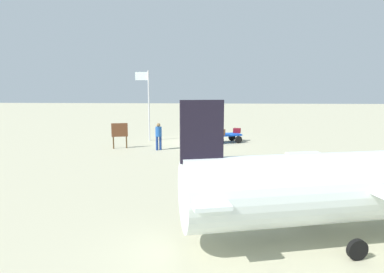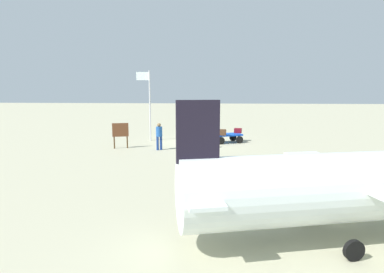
{
  "view_description": "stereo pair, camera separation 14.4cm",
  "coord_description": "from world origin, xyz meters",
  "px_view_note": "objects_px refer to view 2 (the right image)",
  "views": [
    {
      "loc": [
        -0.94,
        20.44,
        3.42
      ],
      "look_at": [
        0.06,
        6.0,
        1.26
      ],
      "focal_mm": 29.13,
      "sensor_mm": 36.0,
      "label": 1
    },
    {
      "loc": [
        -1.09,
        20.43,
        3.42
      ],
      "look_at": [
        0.06,
        6.0,
        1.26
      ],
      "focal_mm": 29.13,
      "sensor_mm": 36.0,
      "label": 2
    }
  ],
  "objects_px": {
    "suitcase_dark": "(238,131)",
    "worker_lead": "(159,134)",
    "flagpole": "(148,100)",
    "suitcase_olive": "(222,132)",
    "airplane_near": "(375,185)",
    "worker_trailing": "(197,132)",
    "signboard": "(120,132)",
    "luggage_cart": "(227,136)",
    "suitcase_grey": "(203,141)"
  },
  "relations": [
    {
      "from": "worker_lead",
      "to": "airplane_near",
      "type": "bearing_deg",
      "value": 124.54
    },
    {
      "from": "flagpole",
      "to": "suitcase_dark",
      "type": "bearing_deg",
      "value": -178.53
    },
    {
      "from": "suitcase_olive",
      "to": "suitcase_grey",
      "type": "bearing_deg",
      "value": -16.62
    },
    {
      "from": "suitcase_olive",
      "to": "flagpole",
      "type": "height_order",
      "value": "flagpole"
    },
    {
      "from": "signboard",
      "to": "luggage_cart",
      "type": "bearing_deg",
      "value": -158.05
    },
    {
      "from": "suitcase_grey",
      "to": "flagpole",
      "type": "bearing_deg",
      "value": -9.9
    },
    {
      "from": "suitcase_grey",
      "to": "luggage_cart",
      "type": "bearing_deg",
      "value": -172.33
    },
    {
      "from": "worker_lead",
      "to": "flagpole",
      "type": "height_order",
      "value": "flagpole"
    },
    {
      "from": "luggage_cart",
      "to": "suitcase_grey",
      "type": "xyz_separation_m",
      "value": [
        1.59,
        0.21,
        -0.29
      ]
    },
    {
      "from": "signboard",
      "to": "worker_trailing",
      "type": "bearing_deg",
      "value": 179.81
    },
    {
      "from": "luggage_cart",
      "to": "flagpole",
      "type": "bearing_deg",
      "value": -4.67
    },
    {
      "from": "luggage_cart",
      "to": "worker_lead",
      "type": "relative_size",
      "value": 1.33
    },
    {
      "from": "worker_lead",
      "to": "signboard",
      "type": "xyz_separation_m",
      "value": [
        2.37,
        -0.32,
        0.06
      ]
    },
    {
      "from": "suitcase_grey",
      "to": "suitcase_dark",
      "type": "bearing_deg",
      "value": -161.13
    },
    {
      "from": "airplane_near",
      "to": "suitcase_olive",
      "type": "bearing_deg",
      "value": -74.83
    },
    {
      "from": "suitcase_dark",
      "to": "signboard",
      "type": "xyz_separation_m",
      "value": [
        7.08,
        3.14,
        0.25
      ]
    },
    {
      "from": "worker_lead",
      "to": "worker_trailing",
      "type": "xyz_separation_m",
      "value": [
        -2.14,
        -0.31,
        0.13
      ]
    },
    {
      "from": "suitcase_olive",
      "to": "worker_lead",
      "type": "height_order",
      "value": "worker_lead"
    },
    {
      "from": "worker_lead",
      "to": "flagpole",
      "type": "bearing_deg",
      "value": -68.22
    },
    {
      "from": "flagpole",
      "to": "worker_trailing",
      "type": "bearing_deg",
      "value": 139.1
    },
    {
      "from": "suitcase_olive",
      "to": "worker_lead",
      "type": "relative_size",
      "value": 0.37
    },
    {
      "from": "worker_lead",
      "to": "worker_trailing",
      "type": "height_order",
      "value": "worker_trailing"
    },
    {
      "from": "worker_trailing",
      "to": "suitcase_olive",
      "type": "bearing_deg",
      "value": -126.58
    },
    {
      "from": "suitcase_grey",
      "to": "flagpole",
      "type": "distance_m",
      "value": 4.6
    },
    {
      "from": "suitcase_dark",
      "to": "worker_lead",
      "type": "xyz_separation_m",
      "value": [
        4.71,
        3.46,
        0.19
      ]
    },
    {
      "from": "suitcase_olive",
      "to": "suitcase_grey",
      "type": "xyz_separation_m",
      "value": [
        1.24,
        -0.37,
        -0.63
      ]
    },
    {
      "from": "luggage_cart",
      "to": "flagpole",
      "type": "height_order",
      "value": "flagpole"
    },
    {
      "from": "suitcase_grey",
      "to": "worker_lead",
      "type": "height_order",
      "value": "worker_lead"
    },
    {
      "from": "suitcase_dark",
      "to": "flagpole",
      "type": "relative_size",
      "value": 0.12
    },
    {
      "from": "suitcase_olive",
      "to": "signboard",
      "type": "bearing_deg",
      "value": 18.22
    },
    {
      "from": "luggage_cart",
      "to": "signboard",
      "type": "bearing_deg",
      "value": 21.95
    },
    {
      "from": "suitcase_dark",
      "to": "suitcase_olive",
      "type": "bearing_deg",
      "value": 46.65
    },
    {
      "from": "luggage_cart",
      "to": "suitcase_grey",
      "type": "relative_size",
      "value": 3.71
    },
    {
      "from": "suitcase_dark",
      "to": "signboard",
      "type": "distance_m",
      "value": 7.75
    },
    {
      "from": "suitcase_dark",
      "to": "worker_lead",
      "type": "relative_size",
      "value": 0.35
    },
    {
      "from": "worker_lead",
      "to": "flagpole",
      "type": "xyz_separation_m",
      "value": [
        1.32,
        -3.3,
        1.87
      ]
    },
    {
      "from": "worker_trailing",
      "to": "flagpole",
      "type": "xyz_separation_m",
      "value": [
        3.46,
        -3.0,
        1.75
      ]
    },
    {
      "from": "luggage_cart",
      "to": "signboard",
      "type": "xyz_separation_m",
      "value": [
        6.33,
        2.55,
        0.56
      ]
    },
    {
      "from": "worker_trailing",
      "to": "signboard",
      "type": "xyz_separation_m",
      "value": [
        4.5,
        -0.01,
        -0.06
      ]
    },
    {
      "from": "airplane_near",
      "to": "flagpole",
      "type": "bearing_deg",
      "value": -58.31
    },
    {
      "from": "suitcase_dark",
      "to": "suitcase_olive",
      "type": "distance_m",
      "value": 1.61
    },
    {
      "from": "suitcase_grey",
      "to": "airplane_near",
      "type": "bearing_deg",
      "value": 109.79
    },
    {
      "from": "suitcase_dark",
      "to": "flagpole",
      "type": "bearing_deg",
      "value": 1.47
    },
    {
      "from": "suitcase_olive",
      "to": "airplane_near",
      "type": "xyz_separation_m",
      "value": [
        -3.37,
        12.43,
        0.48
      ]
    },
    {
      "from": "suitcase_dark",
      "to": "signboard",
      "type": "height_order",
      "value": "signboard"
    },
    {
      "from": "airplane_near",
      "to": "signboard",
      "type": "bearing_deg",
      "value": -48.22
    },
    {
      "from": "suitcase_grey",
      "to": "signboard",
      "type": "height_order",
      "value": "signboard"
    },
    {
      "from": "suitcase_grey",
      "to": "worker_lead",
      "type": "relative_size",
      "value": 0.36
    },
    {
      "from": "suitcase_dark",
      "to": "suitcase_grey",
      "type": "bearing_deg",
      "value": 18.87
    },
    {
      "from": "suitcase_dark",
      "to": "luggage_cart",
      "type": "bearing_deg",
      "value": 37.9
    }
  ]
}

